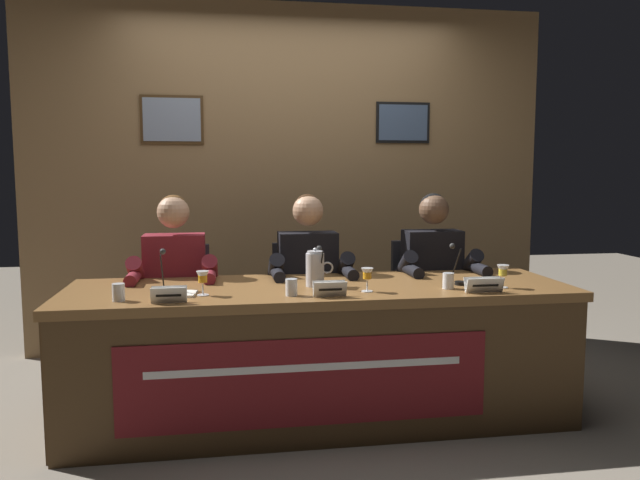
{
  "coord_description": "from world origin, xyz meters",
  "views": [
    {
      "loc": [
        -0.52,
        -3.26,
        1.36
      ],
      "look_at": [
        0.0,
        0.0,
        0.99
      ],
      "focal_mm": 34.53,
      "sensor_mm": 36.0,
      "label": 1
    }
  ],
  "objects_px": {
    "water_cup_left": "(119,293)",
    "water_cup_center": "(291,288)",
    "panelist_left": "(174,282)",
    "microphone_right": "(457,270)",
    "juice_glass_center": "(367,275)",
    "chair_right": "(425,311)",
    "juice_glass_left": "(203,279)",
    "microphone_left": "(162,278)",
    "document_stack_left": "(175,294)",
    "panelist_right": "(436,275)",
    "nameplate_right": "(484,285)",
    "water_pitcher_central": "(315,269)",
    "nameplate_center": "(330,289)",
    "microphone_center": "(322,274)",
    "chair_left": "(178,320)",
    "nameplate_left": "(169,295)",
    "conference_table": "(323,333)",
    "chair_center": "(305,315)",
    "water_cup_right": "(448,282)"
  },
  "relations": [
    {
      "from": "water_cup_right",
      "to": "microphone_right",
      "type": "bearing_deg",
      "value": 52.53
    },
    {
      "from": "conference_table",
      "to": "panelist_left",
      "type": "height_order",
      "value": "panelist_left"
    },
    {
      "from": "microphone_left",
      "to": "juice_glass_left",
      "type": "bearing_deg",
      "value": -29.26
    },
    {
      "from": "water_cup_center",
      "to": "microphone_right",
      "type": "relative_size",
      "value": 0.39
    },
    {
      "from": "water_cup_left",
      "to": "document_stack_left",
      "type": "height_order",
      "value": "water_cup_left"
    },
    {
      "from": "chair_center",
      "to": "chair_right",
      "type": "relative_size",
      "value": 1.0
    },
    {
      "from": "microphone_right",
      "to": "document_stack_left",
      "type": "distance_m",
      "value": 1.53
    },
    {
      "from": "juice_glass_center",
      "to": "chair_right",
      "type": "distance_m",
      "value": 1.08
    },
    {
      "from": "conference_table",
      "to": "microphone_left",
      "type": "distance_m",
      "value": 0.89
    },
    {
      "from": "nameplate_left",
      "to": "water_pitcher_central",
      "type": "height_order",
      "value": "water_pitcher_central"
    },
    {
      "from": "water_cup_center",
      "to": "document_stack_left",
      "type": "distance_m",
      "value": 0.59
    },
    {
      "from": "microphone_center",
      "to": "microphone_right",
      "type": "distance_m",
      "value": 0.76
    },
    {
      "from": "panelist_right",
      "to": "water_pitcher_central",
      "type": "relative_size",
      "value": 5.82
    },
    {
      "from": "chair_left",
      "to": "nameplate_right",
      "type": "xyz_separation_m",
      "value": [
        1.61,
        -0.93,
        0.35
      ]
    },
    {
      "from": "nameplate_center",
      "to": "water_cup_center",
      "type": "height_order",
      "value": "water_cup_center"
    },
    {
      "from": "conference_table",
      "to": "juice_glass_center",
      "type": "distance_m",
      "value": 0.4
    },
    {
      "from": "juice_glass_left",
      "to": "nameplate_right",
      "type": "relative_size",
      "value": 0.63
    },
    {
      "from": "panelist_right",
      "to": "nameplate_right",
      "type": "xyz_separation_m",
      "value": [
        -0.01,
        -0.73,
        0.07
      ]
    },
    {
      "from": "conference_table",
      "to": "nameplate_center",
      "type": "bearing_deg",
      "value": -88.71
    },
    {
      "from": "water_cup_center",
      "to": "water_pitcher_central",
      "type": "distance_m",
      "value": 0.29
    },
    {
      "from": "panelist_right",
      "to": "document_stack_left",
      "type": "relative_size",
      "value": 5.38
    },
    {
      "from": "microphone_center",
      "to": "panelist_left",
      "type": "bearing_deg",
      "value": 150.41
    },
    {
      "from": "juice_glass_left",
      "to": "chair_right",
      "type": "xyz_separation_m",
      "value": [
        1.43,
        0.77,
        -0.39
      ]
    },
    {
      "from": "microphone_left",
      "to": "panelist_right",
      "type": "bearing_deg",
      "value": 15.63
    },
    {
      "from": "microphone_left",
      "to": "conference_table",
      "type": "bearing_deg",
      "value": -3.64
    },
    {
      "from": "water_cup_left",
      "to": "chair_center",
      "type": "bearing_deg",
      "value": 39.79
    },
    {
      "from": "microphone_left",
      "to": "microphone_center",
      "type": "distance_m",
      "value": 0.83
    },
    {
      "from": "juice_glass_left",
      "to": "microphone_center",
      "type": "distance_m",
      "value": 0.63
    },
    {
      "from": "chair_left",
      "to": "nameplate_left",
      "type": "relative_size",
      "value": 5.38
    },
    {
      "from": "water_cup_left",
      "to": "water_cup_center",
      "type": "height_order",
      "value": "same"
    },
    {
      "from": "chair_center",
      "to": "nameplate_left",
      "type": "bearing_deg",
      "value": -129.74
    },
    {
      "from": "panelist_left",
      "to": "panelist_right",
      "type": "distance_m",
      "value": 1.61
    },
    {
      "from": "water_cup_left",
      "to": "nameplate_right",
      "type": "xyz_separation_m",
      "value": [
        1.82,
        -0.08,
        0.0
      ]
    },
    {
      "from": "microphone_center",
      "to": "nameplate_right",
      "type": "xyz_separation_m",
      "value": [
        0.8,
        -0.27,
        -0.03
      ]
    },
    {
      "from": "juice_glass_left",
      "to": "chair_right",
      "type": "height_order",
      "value": "chair_right"
    },
    {
      "from": "juice_glass_left",
      "to": "microphone_left",
      "type": "xyz_separation_m",
      "value": [
        -0.21,
        0.12,
        -0.01
      ]
    },
    {
      "from": "panelist_left",
      "to": "water_cup_left",
      "type": "bearing_deg",
      "value": -108.06
    },
    {
      "from": "water_cup_center",
      "to": "document_stack_left",
      "type": "bearing_deg",
      "value": 169.4
    },
    {
      "from": "nameplate_center",
      "to": "water_cup_right",
      "type": "bearing_deg",
      "value": 9.28
    },
    {
      "from": "chair_left",
      "to": "panelist_left",
      "type": "distance_m",
      "value": 0.34
    },
    {
      "from": "chair_left",
      "to": "document_stack_left",
      "type": "xyz_separation_m",
      "value": [
        0.04,
        -0.74,
        0.31
      ]
    },
    {
      "from": "water_cup_right",
      "to": "water_pitcher_central",
      "type": "height_order",
      "value": "water_pitcher_central"
    },
    {
      "from": "microphone_left",
      "to": "microphone_center",
      "type": "relative_size",
      "value": 1.0
    },
    {
      "from": "chair_left",
      "to": "water_pitcher_central",
      "type": "bearing_deg",
      "value": -38.31
    },
    {
      "from": "chair_left",
      "to": "panelist_right",
      "type": "distance_m",
      "value": 1.65
    },
    {
      "from": "panelist_left",
      "to": "microphone_center",
      "type": "relative_size",
      "value": 5.65
    },
    {
      "from": "microphone_right",
      "to": "document_stack_left",
      "type": "xyz_separation_m",
      "value": [
        -1.53,
        -0.08,
        -0.07
      ]
    },
    {
      "from": "juice_glass_center",
      "to": "nameplate_center",
      "type": "bearing_deg",
      "value": -155.09
    },
    {
      "from": "chair_center",
      "to": "microphone_center",
      "type": "height_order",
      "value": "microphone_center"
    },
    {
      "from": "juice_glass_left",
      "to": "nameplate_center",
      "type": "xyz_separation_m",
      "value": [
        0.62,
        -0.13,
        -0.05
      ]
    }
  ]
}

